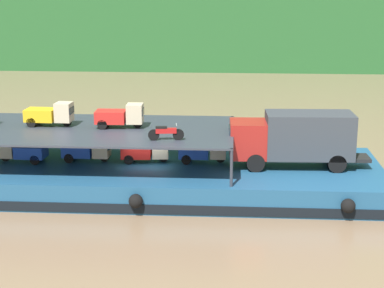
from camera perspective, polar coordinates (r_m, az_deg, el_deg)
ground_plane at (r=37.05m, az=-3.96°, el=-3.98°), size 400.00×400.00×0.00m
cargo_barge at (r=36.80m, az=-3.99°, el=-2.88°), size 26.60×9.31×1.50m
covered_lorry at (r=35.88m, az=9.20°, el=0.56°), size 7.91×2.51×3.10m
cargo_rack at (r=36.81m, az=-9.93°, el=1.27°), size 17.40×7.92×2.00m
mini_truck_lower_aft at (r=37.99m, az=-15.04°, el=-0.54°), size 2.79×1.28×1.38m
mini_truck_lower_mid at (r=37.33m, az=-9.35°, el=-0.49°), size 2.78×1.27×1.38m
mini_truck_lower_fore at (r=36.75m, az=-4.13°, el=-0.57°), size 2.79×1.30×1.38m
mini_truck_lower_bow at (r=36.63m, az=1.04°, el=-0.58°), size 2.75×1.21×1.38m
mini_truck_upper_mid at (r=37.73m, az=-12.60°, el=2.64°), size 2.79×1.29×1.38m
mini_truck_upper_fore at (r=36.59m, az=-6.44°, el=2.53°), size 2.76×1.23×1.38m
motorcycle_upper_port at (r=33.54m, az=-2.38°, el=1.05°), size 1.90×0.55×0.87m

